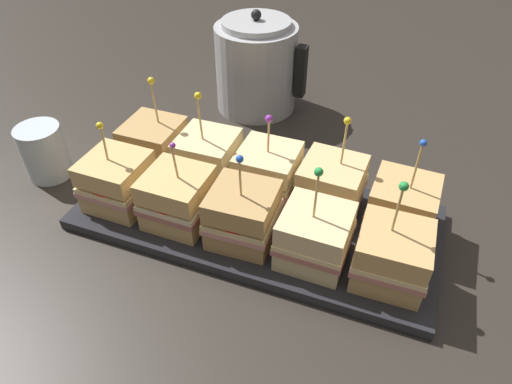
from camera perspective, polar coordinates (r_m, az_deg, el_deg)
name	(u,v)px	position (r m, az deg, el deg)	size (l,w,h in m)	color
ground_plane	(256,222)	(0.72, 0.00, -3.75)	(6.00, 6.00, 0.00)	#2D2823
serving_platter	(256,218)	(0.71, 0.00, -3.23)	(0.55, 0.24, 0.02)	#232328
sandwich_front_far_left	(117,182)	(0.73, -16.94, 1.24)	(0.10, 0.10, 0.15)	tan
sandwich_front_left	(178,198)	(0.68, -9.74, -0.79)	(0.09, 0.09, 0.14)	tan
sandwich_front_center	(244,216)	(0.64, -1.48, -2.99)	(0.10, 0.10, 0.15)	tan
sandwich_front_right	(315,237)	(0.62, 7.36, -5.54)	(0.10, 0.10, 0.16)	beige
sandwich_front_far_right	(392,256)	(0.61, 16.62, -7.66)	(0.09, 0.09, 0.16)	tan
sandwich_back_far_left	(155,146)	(0.79, -12.57, 5.69)	(0.09, 0.09, 0.16)	tan
sandwich_back_left	(208,159)	(0.75, -6.02, 4.17)	(0.09, 0.09, 0.16)	beige
sandwich_back_center	(269,173)	(0.71, 1.61, 2.36)	(0.09, 0.09, 0.15)	beige
sandwich_back_right	(331,187)	(0.70, 9.34, 0.67)	(0.10, 0.10, 0.16)	#DBB77A
sandwich_back_far_right	(402,206)	(0.69, 17.80, -1.68)	(0.10, 0.10, 0.16)	tan
kettle_steel	(257,66)	(0.97, 0.07, 15.44)	(0.19, 0.17, 0.20)	#B7BABF
drinking_glass	(44,152)	(0.86, -24.96, 4.57)	(0.07, 0.07, 0.09)	silver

